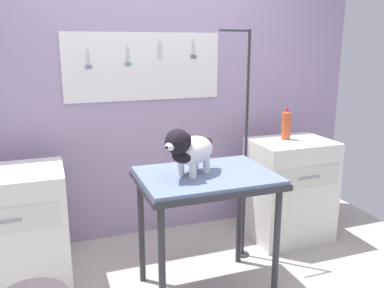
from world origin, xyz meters
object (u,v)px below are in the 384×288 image
(grooming_table, at_px, (206,187))
(soda_bottle, at_px, (286,125))
(dog, at_px, (189,149))
(counter_left, at_px, (8,231))
(cabinet_right, at_px, (289,190))
(grooming_arm, at_px, (245,157))

(grooming_table, distance_m, soda_bottle, 1.17)
(dog, height_order, soda_bottle, dog)
(dog, distance_m, counter_left, 1.42)
(counter_left, bearing_deg, cabinet_right, -0.04)
(grooming_arm, height_order, counter_left, grooming_arm)
(grooming_arm, height_order, cabinet_right, grooming_arm)
(dog, height_order, cabinet_right, dog)
(counter_left, bearing_deg, soda_bottle, 1.57)
(grooming_table, xyz_separation_m, cabinet_right, (1.01, 0.52, -0.33))
(grooming_table, bearing_deg, cabinet_right, 27.37)
(cabinet_right, xyz_separation_m, soda_bottle, (-0.03, 0.06, 0.58))
(grooming_table, xyz_separation_m, counter_left, (-1.29, 0.52, -0.35))
(grooming_arm, relative_size, cabinet_right, 2.02)
(counter_left, xyz_separation_m, soda_bottle, (2.26, 0.06, 0.59))
(counter_left, relative_size, soda_bottle, 3.17)
(grooming_arm, xyz_separation_m, cabinet_right, (0.55, 0.17, -0.40))
(grooming_table, bearing_deg, soda_bottle, 30.90)
(grooming_arm, bearing_deg, soda_bottle, 24.34)
(cabinet_right, height_order, soda_bottle, soda_bottle)
(grooming_arm, height_order, soda_bottle, grooming_arm)
(soda_bottle, bearing_deg, cabinet_right, -64.46)
(dog, xyz_separation_m, counter_left, (-1.16, 0.52, -0.62))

